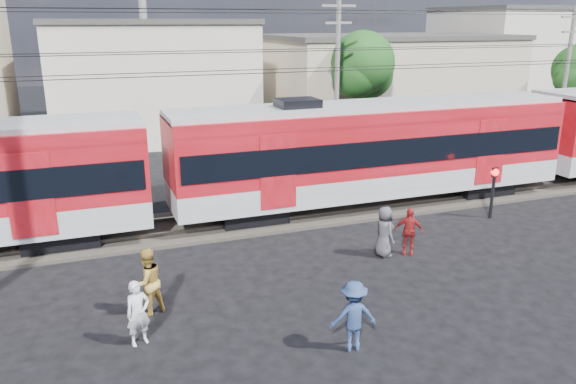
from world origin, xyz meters
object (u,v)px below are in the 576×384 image
pedestrian_a (138,313)px  crossing_signal (494,183)px  commuter_train (378,147)px  pedestrian_c (353,316)px

pedestrian_a → crossing_signal: (13.47, 4.28, 0.59)m
commuter_train → pedestrian_a: size_ratio=32.01×
pedestrian_a → crossing_signal: bearing=0.2°
pedestrian_a → pedestrian_c: pedestrian_c is taller
pedestrian_c → crossing_signal: 10.90m
pedestrian_a → crossing_signal: size_ratio=0.79×
pedestrian_a → pedestrian_c: bearing=-40.4°
commuter_train → pedestrian_c: size_ratio=29.89×
commuter_train → pedestrian_c: bearing=-121.5°
crossing_signal → pedestrian_c: bearing=-145.3°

